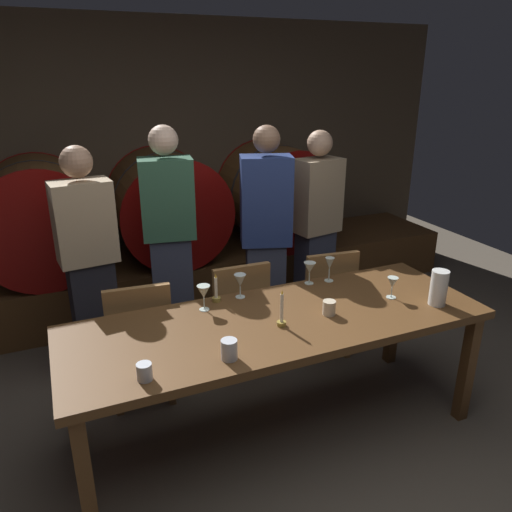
# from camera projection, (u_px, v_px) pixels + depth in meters

# --- Properties ---
(ground_plane) EXTENTS (8.10, 8.10, 0.00)m
(ground_plane) POSITION_uv_depth(u_px,v_px,m) (288.00, 473.00, 2.73)
(ground_plane) COLOR brown
(back_wall) EXTENTS (6.23, 0.24, 2.57)m
(back_wall) POSITION_uv_depth(u_px,v_px,m) (154.00, 158.00, 4.84)
(back_wall) COLOR brown
(back_wall) RESTS_ON ground
(barrel_shelf) EXTENTS (5.61, 0.90, 0.45)m
(barrel_shelf) POSITION_uv_depth(u_px,v_px,m) (175.00, 277.00, 4.74)
(barrel_shelf) COLOR brown
(barrel_shelf) RESTS_ON ground
(wine_barrel_left) EXTENTS (0.98, 0.89, 0.98)m
(wine_barrel_left) POSITION_uv_depth(u_px,v_px,m) (40.00, 219.00, 4.08)
(wine_barrel_left) COLOR brown
(wine_barrel_left) RESTS_ON barrel_shelf
(wine_barrel_center) EXTENTS (0.98, 0.89, 0.98)m
(wine_barrel_center) POSITION_uv_depth(u_px,v_px,m) (167.00, 206.00, 4.48)
(wine_barrel_center) COLOR brown
(wine_barrel_center) RESTS_ON barrel_shelf
(wine_barrel_right) EXTENTS (0.98, 0.89, 0.98)m
(wine_barrel_right) POSITION_uv_depth(u_px,v_px,m) (277.00, 195.00, 4.89)
(wine_barrel_right) COLOR brown
(wine_barrel_right) RESTS_ON barrel_shelf
(dining_table) EXTENTS (2.42, 0.84, 0.77)m
(dining_table) POSITION_uv_depth(u_px,v_px,m) (278.00, 330.00, 2.82)
(dining_table) COLOR brown
(dining_table) RESTS_ON ground
(chair_left) EXTENTS (0.43, 0.43, 0.88)m
(chair_left) POSITION_uv_depth(u_px,v_px,m) (139.00, 336.00, 3.17)
(chair_left) COLOR olive
(chair_left) RESTS_ON ground
(chair_center) EXTENTS (0.41, 0.41, 0.88)m
(chair_center) POSITION_uv_depth(u_px,v_px,m) (237.00, 312.00, 3.49)
(chair_center) COLOR olive
(chair_center) RESTS_ON ground
(chair_right) EXTENTS (0.44, 0.44, 0.88)m
(chair_right) POSITION_uv_depth(u_px,v_px,m) (324.00, 298.00, 3.71)
(chair_right) COLOR olive
(chair_right) RESTS_ON ground
(guest_far_left) EXTENTS (0.41, 0.28, 1.65)m
(guest_far_left) POSITION_uv_depth(u_px,v_px,m) (89.00, 264.00, 3.37)
(guest_far_left) COLOR black
(guest_far_left) RESTS_ON ground
(guest_center_left) EXTENTS (0.42, 0.30, 1.74)m
(guest_center_left) POSITION_uv_depth(u_px,v_px,m) (170.00, 241.00, 3.67)
(guest_center_left) COLOR #33384C
(guest_center_left) RESTS_ON ground
(guest_center_right) EXTENTS (0.44, 0.35, 1.73)m
(guest_center_right) POSITION_uv_depth(u_px,v_px,m) (266.00, 237.00, 3.80)
(guest_center_right) COLOR #33384C
(guest_center_right) RESTS_ON ground
(guest_far_right) EXTENTS (0.42, 0.30, 1.65)m
(guest_far_right) POSITION_uv_depth(u_px,v_px,m) (316.00, 226.00, 4.21)
(guest_far_right) COLOR #33384C
(guest_far_right) RESTS_ON ground
(candle_left) EXTENTS (0.05, 0.05, 0.18)m
(candle_left) POSITION_uv_depth(u_px,v_px,m) (216.00, 294.00, 2.98)
(candle_left) COLOR olive
(candle_left) RESTS_ON dining_table
(candle_right) EXTENTS (0.05, 0.05, 0.22)m
(candle_right) POSITION_uv_depth(u_px,v_px,m) (282.00, 316.00, 2.69)
(candle_right) COLOR olive
(candle_right) RESTS_ON dining_table
(pitcher) EXTENTS (0.10, 0.10, 0.22)m
(pitcher) POSITION_uv_depth(u_px,v_px,m) (439.00, 288.00, 2.93)
(pitcher) COLOR white
(pitcher) RESTS_ON dining_table
(wine_glass_far_left) EXTENTS (0.08, 0.08, 0.15)m
(wine_glass_far_left) POSITION_uv_depth(u_px,v_px,m) (204.00, 292.00, 2.85)
(wine_glass_far_left) COLOR silver
(wine_glass_far_left) RESTS_ON dining_table
(wine_glass_left) EXTENTS (0.07, 0.07, 0.15)m
(wine_glass_left) POSITION_uv_depth(u_px,v_px,m) (240.00, 281.00, 3.02)
(wine_glass_left) COLOR silver
(wine_glass_left) RESTS_ON dining_table
(wine_glass_center) EXTENTS (0.08, 0.08, 0.15)m
(wine_glass_center) POSITION_uv_depth(u_px,v_px,m) (310.00, 268.00, 3.21)
(wine_glass_center) COLOR silver
(wine_glass_center) RESTS_ON dining_table
(wine_glass_right) EXTENTS (0.06, 0.06, 0.17)m
(wine_glass_right) POSITION_uv_depth(u_px,v_px,m) (330.00, 264.00, 3.25)
(wine_glass_right) COLOR silver
(wine_glass_right) RESTS_ON dining_table
(wine_glass_far_right) EXTENTS (0.07, 0.07, 0.14)m
(wine_glass_far_right) POSITION_uv_depth(u_px,v_px,m) (392.00, 283.00, 3.02)
(wine_glass_far_right) COLOR silver
(wine_glass_far_right) RESTS_ON dining_table
(cup_left) EXTENTS (0.07, 0.07, 0.08)m
(cup_left) POSITION_uv_depth(u_px,v_px,m) (144.00, 372.00, 2.23)
(cup_left) COLOR silver
(cup_left) RESTS_ON dining_table
(cup_center) EXTENTS (0.08, 0.08, 0.10)m
(cup_center) POSITION_uv_depth(u_px,v_px,m) (229.00, 350.00, 2.38)
(cup_center) COLOR silver
(cup_center) RESTS_ON dining_table
(cup_right) EXTENTS (0.07, 0.07, 0.08)m
(cup_right) POSITION_uv_depth(u_px,v_px,m) (329.00, 308.00, 2.83)
(cup_right) COLOR beige
(cup_right) RESTS_ON dining_table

